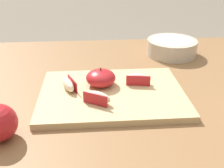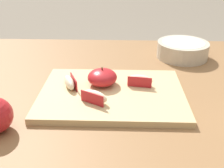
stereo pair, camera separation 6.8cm
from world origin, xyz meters
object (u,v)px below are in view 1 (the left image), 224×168
object	(u,v)px
apple_half_skin_up	(101,78)
apple_wedge_back	(97,97)
apple_wedge_left	(138,79)
apple_wedge_middle	(68,85)
cutting_board	(112,94)
ceramic_fruit_bowl	(172,47)

from	to	relation	value
apple_half_skin_up	apple_wedge_back	distance (m)	0.09
apple_wedge_left	apple_wedge_middle	bearing A→B (deg)	-174.22
cutting_board	ceramic_fruit_bowl	size ratio (longest dim) A/B	2.10
apple_half_skin_up	ceramic_fruit_bowl	xyz separation A→B (m)	(0.26, 0.25, -0.01)
apple_wedge_middle	ceramic_fruit_bowl	xyz separation A→B (m)	(0.34, 0.27, -0.00)
apple_half_skin_up	apple_wedge_middle	world-z (taller)	apple_half_skin_up
apple_wedge_left	ceramic_fruit_bowl	bearing A→B (deg)	57.43
apple_wedge_middle	ceramic_fruit_bowl	size ratio (longest dim) A/B	0.40
cutting_board	apple_half_skin_up	distance (m)	0.05
cutting_board	apple_wedge_left	bearing A→B (deg)	25.59
cutting_board	apple_wedge_middle	world-z (taller)	apple_wedge_middle
cutting_board	apple_wedge_left	distance (m)	0.08
apple_wedge_left	ceramic_fruit_bowl	xyz separation A→B (m)	(0.16, 0.25, -0.00)
cutting_board	apple_wedge_back	bearing A→B (deg)	-124.90
apple_half_skin_up	apple_wedge_middle	size ratio (longest dim) A/B	1.12
apple_wedge_middle	apple_wedge_left	size ratio (longest dim) A/B	1.01
apple_wedge_back	cutting_board	bearing A→B (deg)	55.10
apple_half_skin_up	apple_wedge_middle	xyz separation A→B (m)	(-0.08, -0.02, -0.01)
apple_wedge_back	apple_half_skin_up	bearing A→B (deg)	82.61
apple_half_skin_up	apple_wedge_back	bearing A→B (deg)	-97.39
apple_wedge_middle	apple_wedge_left	bearing A→B (deg)	5.78
apple_wedge_left	ceramic_fruit_bowl	world-z (taller)	ceramic_fruit_bowl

